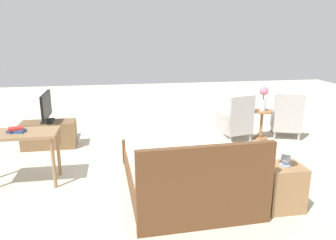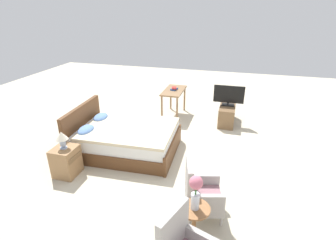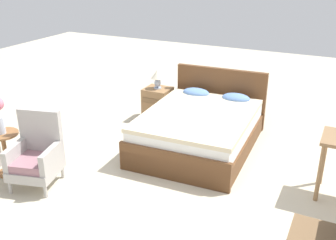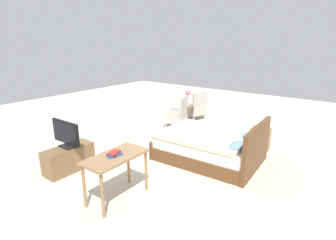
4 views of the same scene
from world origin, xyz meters
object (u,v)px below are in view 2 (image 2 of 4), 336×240
object	(u,v)px
armchair_by_window_right	(200,194)
side_table	(194,221)
flower_vase	(196,189)
table_lamp	(62,138)
vanity_desk	(174,94)
nightstand	(66,161)
tv_flatscreen	(229,95)
book_stack	(174,89)
bed	(124,139)
tv_stand	(227,114)

from	to	relation	value
armchair_by_window_right	side_table	world-z (taller)	armchair_by_window_right
flower_vase	side_table	bearing A→B (deg)	180.00
table_lamp	vanity_desk	world-z (taller)	table_lamp
side_table	nightstand	distance (m)	2.69
tv_flatscreen	flower_vase	bearing A→B (deg)	177.67
table_lamp	book_stack	distance (m)	3.51
bed	tv_flatscreen	xyz separation A→B (m)	(2.11, -2.02, 0.47)
side_table	vanity_desk	size ratio (longest dim) A/B	0.56
side_table	book_stack	world-z (taller)	book_stack
bed	flower_vase	world-z (taller)	flower_vase
nightstand	tv_flatscreen	bearing A→B (deg)	-40.39
bed	flower_vase	distance (m)	2.76
side_table	tv_flatscreen	world-z (taller)	tv_flatscreen
tv_stand	tv_flatscreen	xyz separation A→B (m)	(0.00, 0.00, 0.52)
side_table	bed	bearing A→B (deg)	43.28
tv_flatscreen	nightstand	bearing A→B (deg)	139.61
tv_stand	tv_flatscreen	distance (m)	0.52
armchair_by_window_right	tv_stand	world-z (taller)	armchair_by_window_right
side_table	book_stack	bearing A→B (deg)	17.50
side_table	tv_flatscreen	distance (m)	4.10
armchair_by_window_right	side_table	distance (m)	0.54
vanity_desk	flower_vase	bearing A→B (deg)	-162.37
nightstand	book_stack	size ratio (longest dim) A/B	2.25
bed	armchair_by_window_right	xyz separation A→B (m)	(-1.43, -1.85, 0.08)
vanity_desk	book_stack	bearing A→B (deg)	-19.68
table_lamp	vanity_desk	xyz separation A→B (m)	(3.28, -1.21, -0.13)
nightstand	vanity_desk	size ratio (longest dim) A/B	0.53
table_lamp	side_table	bearing A→B (deg)	-109.43
side_table	table_lamp	xyz separation A→B (m)	(0.90, 2.54, 0.41)
tv_flatscreen	vanity_desk	size ratio (longest dim) A/B	0.75
flower_vase	vanity_desk	distance (m)	4.39
armchair_by_window_right	tv_flatscreen	world-z (taller)	tv_flatscreen
armchair_by_window_right	nightstand	world-z (taller)	armchair_by_window_right
armchair_by_window_right	vanity_desk	world-z (taller)	armchair_by_window_right
armchair_by_window_right	tv_stand	xyz separation A→B (m)	(3.54, -0.17, -0.13)
tv_stand	book_stack	size ratio (longest dim) A/B	3.90
table_lamp	tv_stand	size ratio (longest dim) A/B	0.34
table_lamp	vanity_desk	distance (m)	3.50
bed	book_stack	bearing A→B (deg)	-13.47
nightstand	book_stack	xyz separation A→B (m)	(3.30, -1.22, 0.51)
flower_vase	vanity_desk	xyz separation A→B (m)	(4.18, 1.33, -0.23)
tv_stand	vanity_desk	size ratio (longest dim) A/B	0.92
table_lamp	tv_flatscreen	bearing A→B (deg)	-40.39
flower_vase	tv_flatscreen	distance (m)	4.08
nightstand	vanity_desk	distance (m)	3.52
bed	tv_flatscreen	distance (m)	2.96
tv_stand	armchair_by_window_right	bearing A→B (deg)	177.24
bed	vanity_desk	xyz separation A→B (m)	(2.21, -0.53, 0.34)
bed	tv_stand	size ratio (longest dim) A/B	2.24
armchair_by_window_right	side_table	bearing A→B (deg)	-179.56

